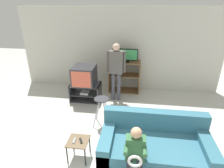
% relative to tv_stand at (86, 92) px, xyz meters
% --- Properties ---
extents(wall_back, '(6.40, 0.06, 2.60)m').
position_rel_tv_stand_xyz_m(wall_back, '(0.85, 1.05, 1.05)').
color(wall_back, beige).
rests_on(wall_back, ground_plane).
extents(tv_stand, '(0.86, 0.57, 0.50)m').
position_rel_tv_stand_xyz_m(tv_stand, '(0.00, 0.00, 0.00)').
color(tv_stand, '#38383D').
rests_on(tv_stand, ground_plane).
extents(television_main, '(0.62, 0.67, 0.54)m').
position_rel_tv_stand_xyz_m(television_main, '(-0.01, 0.00, 0.52)').
color(television_main, '#2D2D33').
rests_on(television_main, tv_stand).
extents(media_shelf, '(0.98, 0.46, 1.01)m').
position_rel_tv_stand_xyz_m(media_shelf, '(1.08, 0.75, 0.27)').
color(media_shelf, brown).
rests_on(media_shelf, ground_plane).
extents(television_flat, '(0.78, 0.20, 0.40)m').
position_rel_tv_stand_xyz_m(television_flat, '(1.09, 0.72, 0.95)').
color(television_flat, black).
rests_on(television_flat, media_shelf).
extents(folding_stool, '(0.38, 0.38, 0.69)m').
position_rel_tv_stand_xyz_m(folding_stool, '(0.71, -1.17, 0.30)').
color(folding_stool, '#B7B7BC').
rests_on(folding_stool, ground_plane).
extents(snack_table, '(0.38, 0.38, 0.39)m').
position_rel_tv_stand_xyz_m(snack_table, '(0.48, -2.27, 0.09)').
color(snack_table, brown).
rests_on(snack_table, ground_plane).
extents(remote_control_black, '(0.10, 0.14, 0.02)m').
position_rel_tv_stand_xyz_m(remote_control_black, '(0.53, -2.27, 0.16)').
color(remote_control_black, black).
rests_on(remote_control_black, snack_table).
extents(remote_control_white, '(0.04, 0.15, 0.02)m').
position_rel_tv_stand_xyz_m(remote_control_white, '(0.42, -2.28, 0.16)').
color(remote_control_white, gray).
rests_on(remote_control_white, snack_table).
extents(couch, '(1.94, 0.98, 0.82)m').
position_rel_tv_stand_xyz_m(couch, '(1.86, -2.10, 0.03)').
color(couch, teal).
rests_on(couch, ground_plane).
extents(person_standing_adult, '(0.53, 0.20, 1.68)m').
position_rel_tv_stand_xyz_m(person_standing_adult, '(0.89, 0.12, 0.78)').
color(person_standing_adult, '#4C4C56').
rests_on(person_standing_adult, ground_plane).
extents(person_seated_child, '(0.33, 0.43, 1.01)m').
position_rel_tv_stand_xyz_m(person_seated_child, '(1.50, -2.66, 0.35)').
color(person_seated_child, '#2D2D38').
rests_on(person_seated_child, ground_plane).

